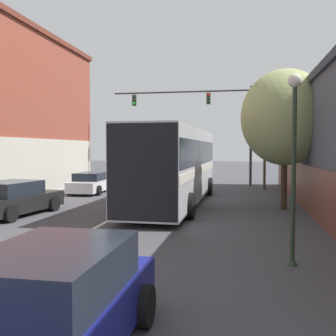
# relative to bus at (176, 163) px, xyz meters

# --- Properties ---
(lane_center_line) EXTENTS (0.14, 43.21, 0.01)m
(lane_center_line) POSITION_rel_bus_xyz_m (-1.71, -1.75, -1.97)
(lane_center_line) COLOR silver
(lane_center_line) RESTS_ON ground_plane
(bus) EXTENTS (2.88, 12.35, 3.53)m
(bus) POSITION_rel_bus_xyz_m (0.00, 0.00, 0.00)
(bus) COLOR #B7B7BC
(bus) RESTS_ON ground_plane
(hatchback_foreground) EXTENTS (2.00, 4.43, 1.43)m
(hatchback_foreground) POSITION_rel_bus_xyz_m (0.79, -14.08, -1.30)
(hatchback_foreground) COLOR navy
(hatchback_foreground) RESTS_ON ground_plane
(parked_car_left_near) EXTENTS (2.02, 4.46, 1.22)m
(parked_car_left_near) POSITION_rel_bus_xyz_m (-5.72, 3.84, -1.39)
(parked_car_left_near) COLOR silver
(parked_car_left_near) RESTS_ON ground_plane
(parked_car_left_mid) EXTENTS (2.52, 4.54, 1.36)m
(parked_car_left_mid) POSITION_rel_bus_xyz_m (-5.83, -4.32, -1.33)
(parked_car_left_mid) COLOR black
(parked_car_left_mid) RESTS_ON ground_plane
(traffic_signal_gantry) EXTENTS (10.02, 0.36, 7.02)m
(traffic_signal_gantry) POSITION_rel_bus_xyz_m (0.72, 9.85, 3.17)
(traffic_signal_gantry) COLOR #333338
(traffic_signal_gantry) RESTS_ON ground_plane
(street_lamp) EXTENTS (0.32, 0.32, 4.31)m
(street_lamp) POSITION_rel_bus_xyz_m (4.22, -9.19, 0.54)
(street_lamp) COLOR #233323
(street_lamp) RESTS_ON ground_plane
(street_tree_near) EXTENTS (3.76, 3.38, 6.05)m
(street_tree_near) POSITION_rel_bus_xyz_m (4.88, -0.74, 2.00)
(street_tree_near) COLOR #3D2D1E
(street_tree_near) RESTS_ON ground_plane
(street_tree_far) EXTENTS (2.65, 2.38, 5.36)m
(street_tree_far) POSITION_rel_bus_xyz_m (4.51, 7.43, 1.91)
(street_tree_far) COLOR #4C3823
(street_tree_far) RESTS_ON ground_plane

